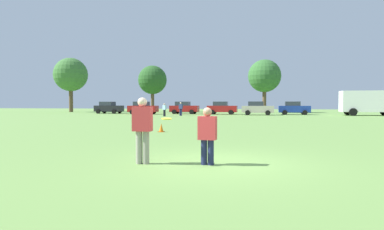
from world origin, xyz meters
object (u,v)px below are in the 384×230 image
(parked_car_center, at_px, (184,108))
(player_thrower, at_px, (142,127))
(parked_car_mid_right, at_px, (222,108))
(parked_car_far_right, at_px, (294,108))
(parked_car_near_left, at_px, (109,108))
(bystander_sideline_watcher, at_px, (164,109))
(parked_car_near_right, at_px, (257,108))
(player_defender, at_px, (207,133))
(bystander_far_jogger, at_px, (181,108))
(traffic_cone, at_px, (161,128))
(parked_car_mid_left, at_px, (143,108))
(frisbee, at_px, (167,119))
(box_truck, at_px, (375,102))

(parked_car_center, bearing_deg, player_thrower, -78.60)
(player_thrower, relative_size, parked_car_mid_right, 0.41)
(parked_car_center, distance_m, parked_car_far_right, 15.62)
(parked_car_near_left, xyz_separation_m, parked_car_far_right, (27.39, 0.41, 0.00))
(bystander_sideline_watcher, bearing_deg, parked_car_near_left, 142.93)
(parked_car_center, height_order, parked_car_near_right, same)
(player_defender, bearing_deg, bystander_far_jogger, 104.72)
(parked_car_center, height_order, parked_car_far_right, same)
(traffic_cone, xyz_separation_m, parked_car_center, (-5.60, 29.94, 0.69))
(parked_car_mid_left, xyz_separation_m, parked_car_mid_right, (11.34, 1.61, 0.00))
(frisbee, distance_m, parked_car_far_right, 39.79)
(parked_car_mid_left, bearing_deg, traffic_cone, -67.92)
(bystander_sideline_watcher, bearing_deg, parked_car_mid_right, 54.93)
(parked_car_center, bearing_deg, parked_car_near_left, -177.25)
(parked_car_center, distance_m, parked_car_mid_right, 5.74)
(parked_car_near_right, bearing_deg, traffic_cone, -100.50)
(traffic_cone, relative_size, bystander_far_jogger, 0.28)
(box_truck, bearing_deg, parked_car_mid_right, 177.04)
(parked_car_near_left, distance_m, parked_car_near_right, 22.54)
(parked_car_near_left, xyz_separation_m, parked_car_near_right, (22.46, -1.88, 0.00))
(frisbee, bearing_deg, parked_car_center, 102.33)
(player_defender, relative_size, bystander_sideline_watcher, 0.95)
(player_thrower, distance_m, bystander_sideline_watcher, 31.11)
(parked_car_near_left, bearing_deg, parked_car_far_right, 0.87)
(player_defender, height_order, parked_car_mid_left, parked_car_mid_left)
(traffic_cone, height_order, bystander_far_jogger, bystander_far_jogger)
(player_defender, relative_size, parked_car_center, 0.35)
(traffic_cone, xyz_separation_m, bystander_far_jogger, (-4.40, 22.92, 0.74))
(parked_car_near_right, bearing_deg, frisbee, -93.26)
(parked_car_center, distance_m, box_truck, 25.43)
(parked_car_near_left, bearing_deg, player_defender, -60.94)
(parked_car_near_right, distance_m, box_truck, 14.72)
(parked_car_mid_right, bearing_deg, parked_car_mid_left, -171.91)
(parked_car_mid_right, relative_size, box_truck, 0.49)
(frisbee, distance_m, parked_car_mid_right, 38.78)
(parked_car_center, bearing_deg, parked_car_near_right, -12.90)
(traffic_cone, height_order, parked_car_center, parked_car_center)
(parked_car_mid_left, distance_m, parked_car_center, 6.07)
(parked_car_mid_left, height_order, parked_car_mid_right, same)
(frisbee, xyz_separation_m, box_truck, (16.77, 37.65, 0.55))
(parked_car_near_left, bearing_deg, parked_car_near_right, -4.80)
(frisbee, xyz_separation_m, traffic_cone, (-3.00, 9.37, -0.97))
(parked_car_far_right, relative_size, bystander_sideline_watcher, 2.70)
(player_defender, relative_size, parked_car_mid_left, 0.35)
(parked_car_far_right, relative_size, box_truck, 0.49)
(parked_car_center, distance_m, parked_car_near_right, 10.97)
(frisbee, bearing_deg, parked_car_mid_left, 111.00)
(player_defender, height_order, frisbee, player_defender)
(player_defender, bearing_deg, parked_car_mid_left, 112.51)
(player_defender, relative_size, parked_car_mid_right, 0.35)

